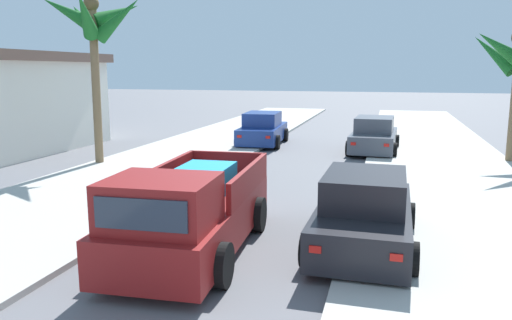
# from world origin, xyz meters

# --- Properties ---
(sidewalk_left) EXTENTS (5.33, 60.00, 0.12)m
(sidewalk_left) POSITION_xyz_m (-4.98, 12.00, 0.06)
(sidewalk_left) COLOR #B2AFA8
(sidewalk_left) RESTS_ON ground
(sidewalk_right) EXTENTS (5.33, 60.00, 0.12)m
(sidewalk_right) POSITION_xyz_m (4.98, 12.00, 0.06)
(sidewalk_right) COLOR #B2AFA8
(sidewalk_right) RESTS_ON ground
(curb_left) EXTENTS (0.16, 60.00, 0.10)m
(curb_left) POSITION_xyz_m (-3.71, 12.00, 0.05)
(curb_left) COLOR silver
(curb_left) RESTS_ON ground
(curb_right) EXTENTS (0.16, 60.00, 0.10)m
(curb_right) POSITION_xyz_m (3.71, 12.00, 0.05)
(curb_right) COLOR silver
(curb_right) RESTS_ON ground
(pickup_truck) EXTENTS (2.42, 5.31, 1.80)m
(pickup_truck) POSITION_xyz_m (-0.48, 7.02, 0.80)
(pickup_truck) COLOR maroon
(pickup_truck) RESTS_ON ground
(car_left_near) EXTENTS (2.08, 4.28, 1.54)m
(car_left_near) POSITION_xyz_m (2.70, 8.22, 0.71)
(car_left_near) COLOR black
(car_left_near) RESTS_ON ground
(car_left_mid) EXTENTS (2.21, 4.34, 1.54)m
(car_left_mid) POSITION_xyz_m (-2.67, 21.09, 0.71)
(car_left_mid) COLOR navy
(car_left_mid) RESTS_ON ground
(car_right_mid) EXTENTS (2.17, 4.32, 1.54)m
(car_right_mid) POSITION_xyz_m (2.50, 20.13, 0.71)
(car_right_mid) COLOR #474C56
(car_right_mid) RESTS_ON ground
(palm_tree_right_fore) EXTENTS (3.87, 3.87, 6.18)m
(palm_tree_right_fore) POSITION_xyz_m (-7.20, 14.59, 5.09)
(palm_tree_right_fore) COLOR brown
(palm_tree_right_fore) RESTS_ON ground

